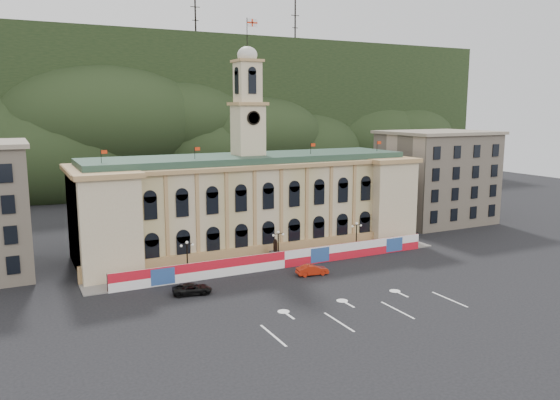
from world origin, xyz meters
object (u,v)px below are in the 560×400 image
statue (275,255)px  black_suv (192,289)px  lamp_center (278,244)px  red_sedan (312,270)px

statue → black_suv: size_ratio=0.70×
statue → lamp_center: (0.00, -1.00, 1.89)m
black_suv → statue: bearing=-51.0°
red_sedan → statue: bearing=21.1°
lamp_center → statue: bearing=90.0°
statue → black_suv: 17.61m
statue → lamp_center: lamp_center is taller
lamp_center → black_suv: lamp_center is taller
statue → black_suv: statue is taller
statue → black_suv: bearing=-152.5°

